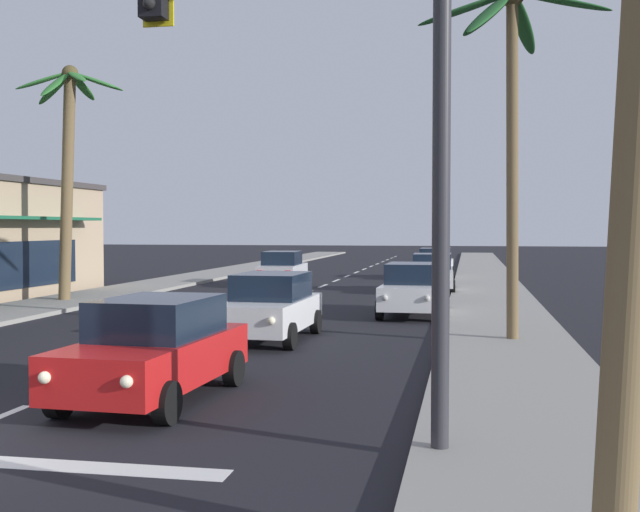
# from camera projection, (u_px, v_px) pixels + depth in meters

# --- Properties ---
(sidewalk_right) EXTENTS (3.20, 110.00, 0.14)m
(sidewalk_right) POSITION_uv_depth(u_px,v_px,m) (494.00, 303.00, 28.52)
(sidewalk_right) COLOR gray
(sidewalk_right) RESTS_ON ground
(sidewalk_left) EXTENTS (3.20, 110.00, 0.14)m
(sidewalk_left) POSITION_uv_depth(u_px,v_px,m) (95.00, 296.00, 31.42)
(sidewalk_left) COLOR gray
(sidewalk_left) RESTS_ON ground
(lane_markings) EXTENTS (4.28, 86.46, 0.01)m
(lane_markings) POSITION_uv_depth(u_px,v_px,m) (292.00, 303.00, 29.34)
(lane_markings) COLOR silver
(lane_markings) RESTS_ON ground
(traffic_signal_mast) EXTENTS (11.37, 0.41, 7.34)m
(traffic_signal_mast) POSITION_uv_depth(u_px,v_px,m) (167.00, 38.00, 10.09)
(traffic_signal_mast) COLOR #2D2D33
(traffic_signal_mast) RESTS_ON ground
(sedan_lead_at_stop_bar) EXTENTS (2.10, 4.51, 1.68)m
(sedan_lead_at_stop_bar) POSITION_uv_depth(u_px,v_px,m) (155.00, 348.00, 12.87)
(sedan_lead_at_stop_bar) COLOR red
(sedan_lead_at_stop_bar) RESTS_ON ground
(sedan_third_in_queue) EXTENTS (2.01, 4.48, 1.68)m
(sedan_third_in_queue) POSITION_uv_depth(u_px,v_px,m) (271.00, 306.00, 19.72)
(sedan_third_in_queue) COLOR silver
(sedan_third_in_queue) RESTS_ON ground
(sedan_oncoming_far) EXTENTS (2.09, 4.51, 1.68)m
(sedan_oncoming_far) POSITION_uv_depth(u_px,v_px,m) (282.00, 268.00, 37.75)
(sedan_oncoming_far) COLOR silver
(sedan_oncoming_far) RESTS_ON ground
(sedan_parked_nearest_kerb) EXTENTS (2.07, 4.50, 1.68)m
(sedan_parked_nearest_kerb) POSITION_uv_depth(u_px,v_px,m) (432.00, 273.00, 34.23)
(sedan_parked_nearest_kerb) COLOR silver
(sedan_parked_nearest_kerb) RESTS_ON ground
(sedan_parked_mid_kerb) EXTENTS (2.02, 4.48, 1.68)m
(sedan_parked_mid_kerb) POSITION_uv_depth(u_px,v_px,m) (435.00, 263.00, 43.10)
(sedan_parked_mid_kerb) COLOR silver
(sedan_parked_mid_kerb) RESTS_ON ground
(sedan_parked_far_kerb) EXTENTS (1.99, 4.47, 1.68)m
(sedan_parked_far_kerb) POSITION_uv_depth(u_px,v_px,m) (412.00, 289.00, 25.19)
(sedan_parked_far_kerb) COLOR silver
(sedan_parked_far_kerb) RESTS_ON ground
(palm_left_second) EXTENTS (3.83, 3.68, 8.81)m
(palm_left_second) POSITION_uv_depth(u_px,v_px,m) (69.00, 147.00, 29.03)
(palm_left_second) COLOR brown
(palm_left_second) RESTS_ON ground
(palm_right_second) EXTENTS (4.57, 3.96, 8.70)m
(palm_right_second) POSITION_uv_depth(u_px,v_px,m) (512.00, 73.00, 18.84)
(palm_right_second) COLOR brown
(palm_right_second) RESTS_ON ground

